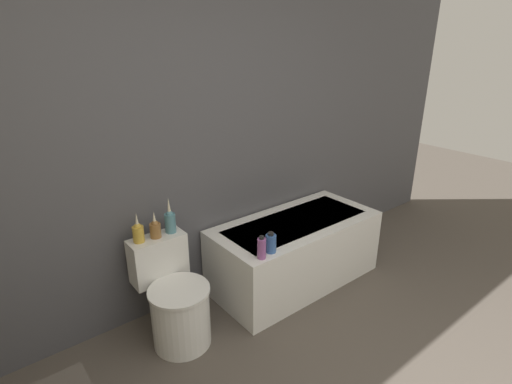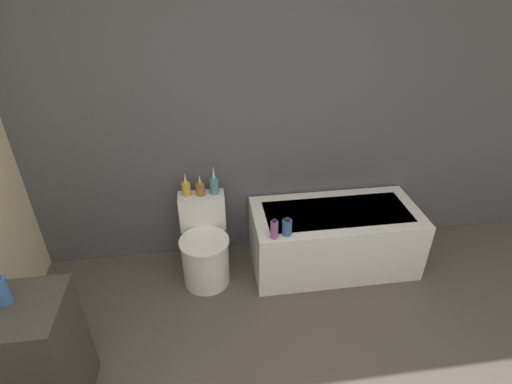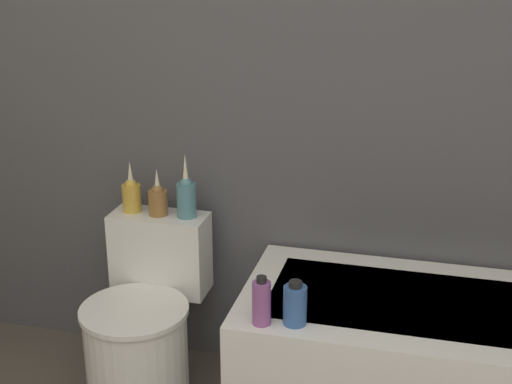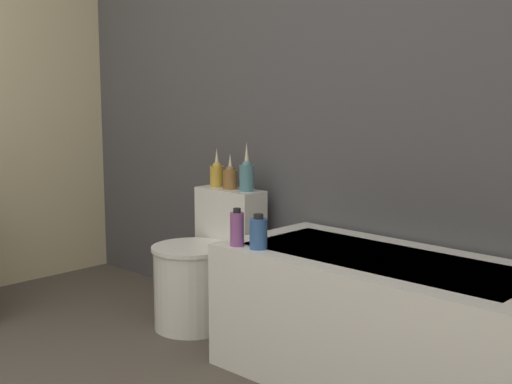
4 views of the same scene
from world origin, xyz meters
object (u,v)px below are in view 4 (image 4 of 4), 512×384
(bathtub, at_px, (384,323))
(vase_bronze, at_px, (247,174))
(toilet, at_px, (202,270))
(vase_silver, at_px, (230,177))
(vase_gold, at_px, (217,173))
(shampoo_bottle_tall, at_px, (237,229))
(shampoo_bottle_short, at_px, (258,233))

(bathtub, distance_m, vase_bronze, 1.13)
(toilet, height_order, vase_bronze, vase_bronze)
(vase_silver, bearing_deg, vase_gold, 174.88)
(bathtub, bearing_deg, shampoo_bottle_tall, -155.14)
(vase_gold, height_order, vase_silver, vase_gold)
(toilet, xyz_separation_m, vase_bronze, (0.11, 0.22, 0.48))
(shampoo_bottle_tall, bearing_deg, vase_gold, 143.22)
(vase_silver, bearing_deg, shampoo_bottle_tall, -41.65)
(vase_gold, xyz_separation_m, shampoo_bottle_tall, (0.65, -0.48, -0.13))
(vase_bronze, bearing_deg, toilet, -117.82)
(toilet, relative_size, shampoo_bottle_short, 4.62)
(shampoo_bottle_short, bearing_deg, vase_bronze, 138.86)
(toilet, height_order, vase_silver, vase_silver)
(toilet, distance_m, vase_bronze, 0.54)
(bathtub, relative_size, vase_bronze, 5.48)
(bathtub, height_order, shampoo_bottle_short, shampoo_bottle_short)
(vase_silver, bearing_deg, bathtub, -10.37)
(toilet, bearing_deg, shampoo_bottle_tall, -26.32)
(bathtub, distance_m, shampoo_bottle_tall, 0.73)
(vase_silver, bearing_deg, toilet, -90.00)
(bathtub, xyz_separation_m, toilet, (-1.11, -0.01, 0.01))
(vase_bronze, distance_m, shampoo_bottle_short, 0.71)
(shampoo_bottle_short, bearing_deg, vase_gold, 148.60)
(toilet, bearing_deg, bathtub, 0.32)
(bathtub, height_order, toilet, toilet)
(toilet, relative_size, vase_gold, 3.33)
(shampoo_bottle_tall, height_order, shampoo_bottle_short, shampoo_bottle_tall)
(toilet, distance_m, shampoo_bottle_tall, 0.68)
(bathtub, distance_m, toilet, 1.11)
(toilet, relative_size, vase_bronze, 2.70)
(toilet, relative_size, shampoo_bottle_tall, 4.17)
(bathtub, bearing_deg, toilet, -179.68)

